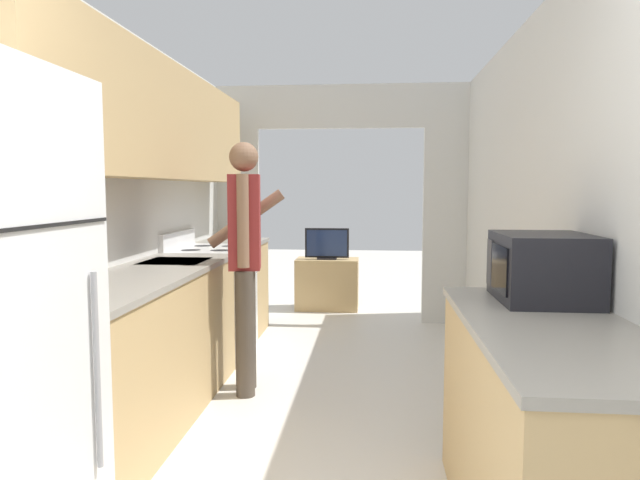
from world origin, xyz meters
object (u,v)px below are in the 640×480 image
(range_oven, at_px, (212,301))
(microwave, at_px, (543,268))
(person, at_px, (245,259))
(tv_cabinet, at_px, (327,284))

(range_oven, bearing_deg, microwave, -44.72)
(person, xyz_separation_m, tv_cabinet, (0.34, 2.81, -0.64))
(person, height_order, microwave, person)
(range_oven, distance_m, tv_cabinet, 2.12)
(microwave, relative_size, tv_cabinet, 0.67)
(range_oven, bearing_deg, person, -60.59)
(range_oven, relative_size, tv_cabinet, 1.45)
(person, xyz_separation_m, microwave, (1.63, -1.23, 0.13))
(tv_cabinet, bearing_deg, range_oven, -113.10)
(person, bearing_deg, range_oven, 20.87)
(range_oven, distance_m, person, 1.10)
(microwave, distance_m, tv_cabinet, 4.32)
(range_oven, bearing_deg, tv_cabinet, 66.90)
(microwave, bearing_deg, tv_cabinet, 107.65)
(range_oven, height_order, person, person)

